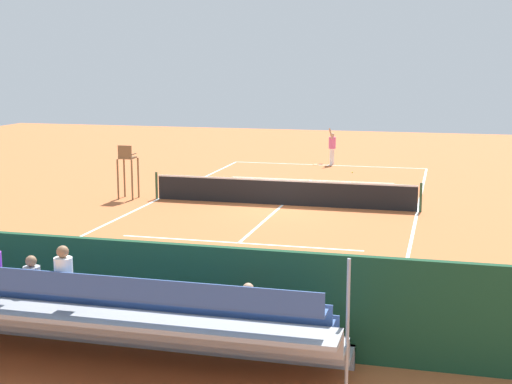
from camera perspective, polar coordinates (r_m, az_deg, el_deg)
The scene contains 11 objects.
ground_plane at distance 27.85m, azimuth 2.07°, elevation -1.01°, with size 60.00×60.00×0.00m, color #BC6033.
court_line_markings at distance 27.88m, azimuth 2.09°, elevation -0.99°, with size 10.10×22.20×0.01m.
tennis_net at distance 27.76m, azimuth 2.08°, elevation 0.00°, with size 10.30×0.10×1.07m.
backdrop_wall at distance 14.66m, azimuth -9.96°, elevation -7.51°, with size 18.00×0.16×2.00m, color #194228.
bleacher_stand at distance 13.56m, azimuth -12.59°, elevation -9.44°, with size 9.06×2.40×2.48m.
umpire_chair at distance 29.32m, azimuth -9.96°, elevation 2.01°, with size 0.67×0.67×2.14m.
courtside_bench at distance 14.57m, azimuth 1.89°, elevation -9.30°, with size 1.80×0.40×0.93m.
equipment_bag at distance 15.09m, azimuth -5.44°, elevation -10.17°, with size 0.90×0.36×0.36m, color black.
tennis_player at distance 38.64m, azimuth 5.93°, elevation 3.62°, with size 0.44×0.56×1.93m.
tennis_racket at distance 38.67m, azimuth 4.67°, elevation 2.15°, with size 0.55×0.47×0.03m.
tennis_ball_near at distance 36.02m, azimuth 7.47°, elevation 1.53°, with size 0.07×0.07×0.07m, color #CCDB33.
Camera 1 is at (-5.89, 26.67, 5.43)m, focal length 51.61 mm.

